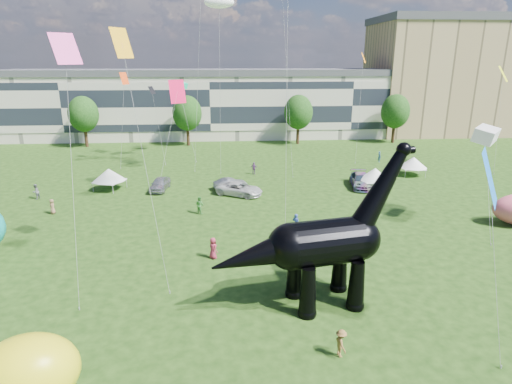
{
  "coord_description": "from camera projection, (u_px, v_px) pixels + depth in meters",
  "views": [
    {
      "loc": [
        -5.23,
        -24.31,
        15.18
      ],
      "look_at": [
        -2.92,
        8.0,
        5.0
      ],
      "focal_mm": 30.0,
      "sensor_mm": 36.0,
      "label": 1
    }
  ],
  "objects": [
    {
      "name": "visitors",
      "position": [
        256.0,
        205.0,
        43.61
      ],
      "size": [
        45.36,
        44.25,
        1.85
      ],
      "color": "#283C92",
      "rests_on": "ground"
    },
    {
      "name": "car_silver",
      "position": [
        160.0,
        184.0,
        51.09
      ],
      "size": [
        2.37,
        4.7,
        1.53
      ],
      "primitive_type": "imported",
      "rotation": [
        0.0,
        0.0,
        -0.13
      ],
      "color": "#B0B0B5",
      "rests_on": "ground"
    },
    {
      "name": "gazebo_left",
      "position": [
        109.0,
        175.0,
        51.0
      ],
      "size": [
        4.86,
        4.86,
        2.61
      ],
      "rotation": [
        0.0,
        0.0,
        -0.37
      ],
      "color": "white",
      "rests_on": "ground"
    },
    {
      "name": "car_grey",
      "position": [
        230.0,
        184.0,
        51.57
      ],
      "size": [
        4.29,
        2.39,
        1.34
      ],
      "primitive_type": "imported",
      "rotation": [
        0.0,
        0.0,
        1.82
      ],
      "color": "gray",
      "rests_on": "ground"
    },
    {
      "name": "gazebo_far",
      "position": [
        413.0,
        162.0,
        57.37
      ],
      "size": [
        3.98,
        3.98,
        2.51
      ],
      "rotation": [
        0.0,
        0.0,
        -0.11
      ],
      "color": "white",
      "rests_on": "ground"
    },
    {
      "name": "terrace_row",
      "position": [
        211.0,
        106.0,
        84.69
      ],
      "size": [
        78.0,
        11.0,
        12.0
      ],
      "primitive_type": "cube",
      "color": "beige",
      "rests_on": "ground"
    },
    {
      "name": "car_white",
      "position": [
        239.0,
        189.0,
        49.22
      ],
      "size": [
        5.91,
        4.67,
        1.49
      ],
      "primitive_type": "imported",
      "rotation": [
        0.0,
        0.0,
        1.09
      ],
      "color": "silver",
      "rests_on": "ground"
    },
    {
      "name": "tree_mid_right",
      "position": [
        298.0,
        109.0,
        77.13
      ],
      "size": [
        5.2,
        5.2,
        9.44
      ],
      "color": "#382314",
      "rests_on": "ground"
    },
    {
      "name": "dinosaur_sculpture",
      "position": [
        318.0,
        246.0,
        26.52
      ],
      "size": [
        13.12,
        4.68,
        10.69
      ],
      "rotation": [
        0.0,
        0.0,
        0.19
      ],
      "color": "black",
      "rests_on": "ground"
    },
    {
      "name": "kites",
      "position": [
        284.0,
        22.0,
        48.42
      ],
      "size": [
        53.2,
        53.57,
        22.35
      ],
      "color": "#E60F47",
      "rests_on": "ground"
    },
    {
      "name": "tree_far_right",
      "position": [
        396.0,
        109.0,
        78.35
      ],
      "size": [
        5.2,
        5.2,
        9.44
      ],
      "color": "#382314",
      "rests_on": "ground"
    },
    {
      "name": "ground",
      "position": [
        309.0,
        300.0,
        28.04
      ],
      "size": [
        220.0,
        220.0,
        0.0
      ],
      "primitive_type": "plane",
      "color": "#16330C",
      "rests_on": "ground"
    },
    {
      "name": "tree_mid_left",
      "position": [
        187.0,
        110.0,
        75.77
      ],
      "size": [
        5.2,
        5.2,
        9.44
      ],
      "color": "#382314",
      "rests_on": "ground"
    },
    {
      "name": "inflatable_yellow",
      "position": [
        28.0,
        372.0,
        19.14
      ],
      "size": [
        5.07,
        4.26,
        3.44
      ],
      "primitive_type": "ellipsoid",
      "rotation": [
        0.0,
        0.0,
        0.2
      ],
      "color": "yellow",
      "rests_on": "ground"
    },
    {
      "name": "tree_far_left",
      "position": [
        83.0,
        111.0,
        74.54
      ],
      "size": [
        5.2,
        5.2,
        9.44
      ],
      "color": "#382314",
      "rests_on": "ground"
    },
    {
      "name": "apartment_block",
      "position": [
        441.0,
        79.0,
        89.31
      ],
      "size": [
        28.0,
        18.0,
        22.0
      ],
      "primitive_type": "cube",
      "color": "tan",
      "rests_on": "ground"
    },
    {
      "name": "gazebo_near",
      "position": [
        375.0,
        174.0,
        51.39
      ],
      "size": [
        3.82,
        3.82,
        2.58
      ],
      "rotation": [
        0.0,
        0.0,
        0.03
      ],
      "color": "white",
      "rests_on": "ground"
    },
    {
      "name": "car_dark",
      "position": [
        361.0,
        181.0,
        52.32
      ],
      "size": [
        3.17,
        6.0,
        1.66
      ],
      "primitive_type": "imported",
      "rotation": [
        0.0,
        0.0,
        -0.15
      ],
      "color": "#595960",
      "rests_on": "ground"
    }
  ]
}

